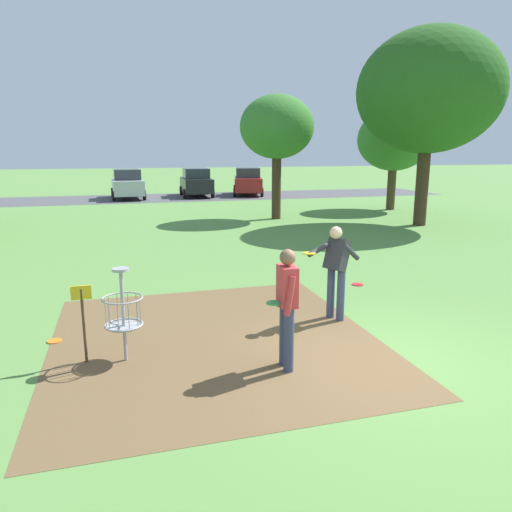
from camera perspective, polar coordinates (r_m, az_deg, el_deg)
ground_plane at (r=7.29m, az=15.67°, el=-12.28°), size 160.00×160.00×0.00m
dirt_tee_pad at (r=7.88m, az=-4.93°, el=-9.89°), size 5.10×5.52×0.01m
disc_golf_basket at (r=7.12m, az=-16.11°, el=-6.38°), size 0.98×0.58×1.39m
player_foreground_watching at (r=6.56m, az=3.70°, el=-5.54°), size 0.41×0.48×1.71m
player_throwing at (r=8.58m, az=9.55°, el=-1.24°), size 1.16×0.50×1.71m
frisbee_near_basket at (r=11.00m, az=3.85°, el=-3.27°), size 0.21×0.21×0.02m
frisbee_far_left at (r=11.12m, az=12.06°, el=-3.35°), size 0.26×0.26×0.02m
frisbee_far_right at (r=8.41m, az=-22.95°, el=-9.35°), size 0.23×0.23×0.02m
tree_near_left at (r=25.59m, az=16.21°, el=13.20°), size 3.67×3.67×5.10m
tree_near_right at (r=21.28m, az=2.52°, el=15.07°), size 3.21×3.21×5.36m
tree_mid_right at (r=20.61m, az=19.99°, el=17.99°), size 5.56×5.56×7.60m
parking_lot_strip at (r=31.71m, az=-9.44°, el=6.94°), size 36.00×6.00×0.01m
parked_car_leftmost at (r=31.50m, az=-15.13°, el=8.32°), size 2.09×4.26×1.84m
parked_car_center_left at (r=32.21m, az=-7.17°, el=8.73°), size 2.11×4.27×1.84m
parked_car_center_right at (r=32.96m, az=-0.98°, el=8.91°), size 2.74×4.51×1.84m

